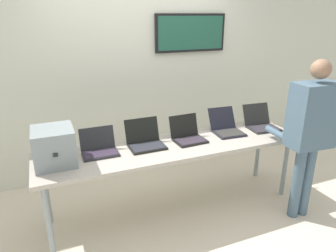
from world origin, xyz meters
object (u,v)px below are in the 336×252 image
(laptop_station_1, at_px, (145,140))
(laptop_station_2, at_px, (188,135))
(workbench, at_px, (175,149))
(laptop_station_0, at_px, (99,148))
(person, at_px, (311,127))
(equipment_box, at_px, (54,146))
(laptop_station_4, at_px, (261,123))
(laptop_station_3, at_px, (226,127))

(laptop_station_1, distance_m, laptop_station_2, 0.48)
(workbench, height_order, laptop_station_0, laptop_station_0)
(laptop_station_1, bearing_deg, person, -25.81)
(equipment_box, height_order, person, person)
(laptop_station_4, height_order, person, person)
(laptop_station_1, bearing_deg, laptop_station_2, -2.98)
(laptop_station_4, bearing_deg, laptop_station_0, 179.57)
(laptop_station_0, bearing_deg, laptop_station_2, -1.71)
(equipment_box, bearing_deg, workbench, -1.26)
(laptop_station_0, height_order, laptop_station_1, laptop_station_1)
(equipment_box, relative_size, laptop_station_3, 0.97)
(laptop_station_0, bearing_deg, laptop_station_4, -0.43)
(laptop_station_4, distance_m, person, 0.73)
(laptop_station_4, bearing_deg, laptop_station_2, -179.18)
(laptop_station_0, bearing_deg, laptop_station_3, 0.56)
(laptop_station_1, bearing_deg, equipment_box, -175.49)
(laptop_station_3, relative_size, person, 0.25)
(laptop_station_0, relative_size, laptop_station_2, 0.99)
(equipment_box, xyz_separation_m, laptop_station_3, (1.88, 0.09, -0.11))
(equipment_box, distance_m, laptop_station_4, 2.35)
(laptop_station_0, height_order, laptop_station_2, laptop_station_2)
(workbench, xyz_separation_m, equipment_box, (-1.18, 0.03, 0.22))
(laptop_station_0, distance_m, laptop_station_4, 1.93)
(equipment_box, xyz_separation_m, laptop_station_4, (2.35, 0.06, -0.11))
(laptop_station_1, distance_m, laptop_station_4, 1.46)
(laptop_station_3, bearing_deg, laptop_station_1, -178.96)
(laptop_station_0, relative_size, laptop_station_1, 0.94)
(laptop_station_4, bearing_deg, person, -88.21)
(laptop_station_3, bearing_deg, laptop_station_4, -3.53)
(person, bearing_deg, laptop_station_0, 159.78)
(equipment_box, bearing_deg, laptop_station_4, 1.44)
(workbench, height_order, laptop_station_2, laptop_station_2)
(equipment_box, bearing_deg, laptop_station_2, 1.89)
(workbench, height_order, equipment_box, equipment_box)
(laptop_station_1, xyz_separation_m, laptop_station_3, (0.99, 0.02, -0.00))
(workbench, distance_m, laptop_station_1, 0.33)
(laptop_station_1, height_order, person, person)
(laptop_station_3, bearing_deg, equipment_box, -177.32)
(workbench, bearing_deg, person, -27.58)
(laptop_station_4, bearing_deg, laptop_station_3, 176.47)
(laptop_station_1, xyz_separation_m, person, (1.48, -0.72, 0.19))
(laptop_station_2, relative_size, laptop_station_3, 0.83)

